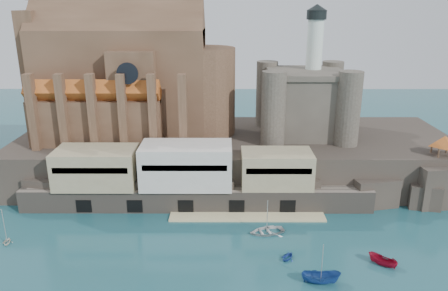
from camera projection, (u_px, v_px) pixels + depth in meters
name	position (u px, v px, depth m)	size (l,w,h in m)	color
ground	(240.00, 272.00, 67.41)	(300.00, 300.00, 0.00)	#184750
promontory	(234.00, 156.00, 103.28)	(100.00, 36.00, 10.00)	black
quay	(186.00, 178.00, 87.46)	(70.00, 12.00, 13.05)	#6C6156
church	(130.00, 82.00, 100.32)	(47.00, 25.93, 30.51)	#4F3625
castle_keep	(305.00, 99.00, 100.68)	(21.20, 21.20, 29.30)	#453F36
rock_outcrop	(438.00, 182.00, 90.61)	(14.50, 10.50, 8.70)	black
pavilion	(444.00, 142.00, 88.04)	(6.40, 6.40, 5.40)	#4F3625
boat_2	(320.00, 283.00, 64.79)	(2.18, 2.24, 5.79)	navy
boat_4	(7.00, 243.00, 75.41)	(2.26, 1.38, 2.61)	silver
boat_5	(382.00, 265.00, 69.23)	(1.77, 1.81, 4.70)	maroon
boat_6	(267.00, 233.00, 78.82)	(4.59, 1.33, 6.43)	silver
boat_7	(287.00, 259.00, 70.82)	(2.61, 1.59, 3.03)	#2346A0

